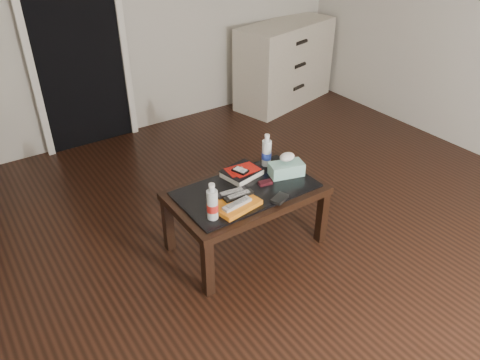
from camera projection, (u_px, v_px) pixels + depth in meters
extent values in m
plane|color=black|center=(281.00, 266.00, 3.10)|extent=(5.00, 5.00, 0.00)
cube|color=black|center=(76.00, 40.00, 4.11)|extent=(0.80, 0.05, 2.00)
cube|color=silver|center=(27.00, 48.00, 3.89)|extent=(0.06, 0.04, 2.04)
cube|color=silver|center=(122.00, 33.00, 4.29)|extent=(0.06, 0.04, 2.04)
cube|color=black|center=(208.00, 268.00, 2.79)|extent=(0.06, 0.06, 0.40)
cube|color=black|center=(322.00, 217.00, 3.23)|extent=(0.06, 0.06, 0.40)
cube|color=black|center=(168.00, 225.00, 3.15)|extent=(0.06, 0.06, 0.40)
cube|color=black|center=(276.00, 184.00, 3.59)|extent=(0.06, 0.06, 0.40)
cube|color=black|center=(246.00, 193.00, 3.07)|extent=(1.00, 0.60, 0.05)
cube|color=black|center=(246.00, 189.00, 3.06)|extent=(0.90, 0.50, 0.01)
cube|color=beige|center=(285.00, 64.00, 5.29)|extent=(1.28, 0.77, 0.90)
cylinder|color=black|center=(298.00, 87.00, 5.21)|extent=(0.18, 0.08, 0.04)
cylinder|color=black|center=(300.00, 65.00, 5.08)|extent=(0.18, 0.08, 0.04)
cylinder|color=black|center=(301.00, 42.00, 4.95)|extent=(0.18, 0.08, 0.04)
cube|color=orange|center=(235.00, 204.00, 2.88)|extent=(0.31, 0.25, 0.03)
cube|color=#B0B0B5|center=(237.00, 204.00, 2.83)|extent=(0.20, 0.08, 0.02)
cube|color=black|center=(239.00, 195.00, 2.91)|extent=(0.20, 0.06, 0.02)
cube|color=black|center=(232.00, 192.00, 2.94)|extent=(0.20, 0.08, 0.02)
cube|color=black|center=(242.00, 173.00, 3.18)|extent=(0.28, 0.24, 0.05)
cube|color=#AE120B|center=(240.00, 169.00, 3.17)|extent=(0.20, 0.15, 0.01)
cube|color=black|center=(240.00, 170.00, 3.13)|extent=(0.09, 0.12, 0.02)
cube|color=black|center=(265.00, 183.00, 3.09)|extent=(0.10, 0.06, 0.02)
cube|color=black|center=(280.00, 198.00, 2.94)|extent=(0.14, 0.11, 0.02)
cylinder|color=silver|center=(212.00, 201.00, 2.72)|extent=(0.08, 0.08, 0.24)
cylinder|color=white|center=(267.00, 150.00, 3.26)|extent=(0.08, 0.08, 0.24)
cube|color=teal|center=(286.00, 169.00, 3.18)|extent=(0.25, 0.18, 0.09)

